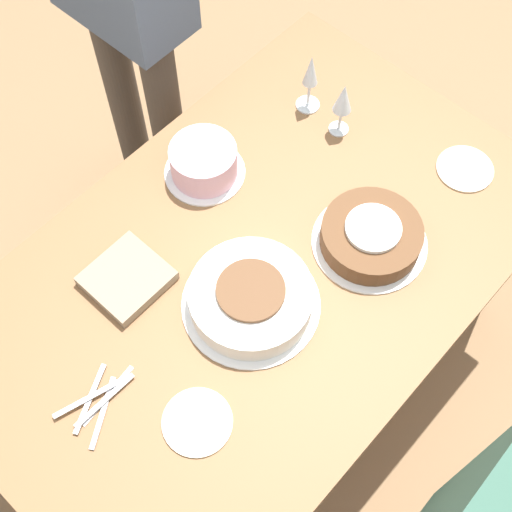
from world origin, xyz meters
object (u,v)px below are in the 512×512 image
cake_center_white (251,298)px  cake_back_decorated (204,162)px  wine_glass_near (311,75)px  wine_glass_far (343,100)px  cake_front_chocolate (371,236)px

cake_center_white → cake_back_decorated: bearing=60.2°
cake_back_decorated → wine_glass_near: 0.38m
cake_back_decorated → wine_glass_far: 0.41m
cake_center_white → cake_front_chocolate: cake_center_white is taller
cake_center_white → wine_glass_far: 0.60m
cake_center_white → wine_glass_near: 0.66m
cake_front_chocolate → wine_glass_near: wine_glass_near is taller
wine_glass_near → cake_center_white: bearing=-151.9°
cake_back_decorated → wine_glass_near: wine_glass_near is taller
cake_back_decorated → cake_front_chocolate: bearing=-74.7°
cake_center_white → cake_front_chocolate: bearing=-17.7°
wine_glass_far → wine_glass_near: bearing=85.9°
cake_back_decorated → wine_glass_near: size_ratio=1.15×
cake_front_chocolate → wine_glass_near: (0.24, 0.41, 0.09)m
cake_front_chocolate → wine_glass_far: (0.23, 0.29, 0.09)m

